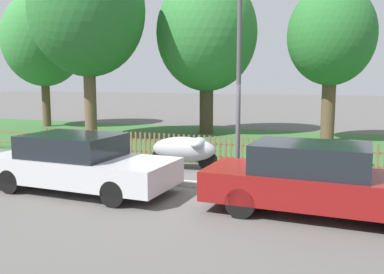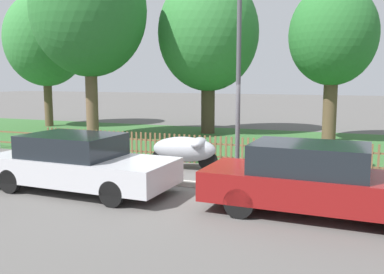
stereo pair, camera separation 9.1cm
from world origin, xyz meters
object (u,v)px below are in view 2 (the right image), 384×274
object	(u,v)px
parked_car_navy_estate	(318,180)
covered_motorcycle	(186,149)
tree_behind_motorcycle	(89,11)
tree_mid_park	(208,34)
street_lamp	(238,26)
tree_far_left	(333,36)
tree_nearest_kerb	(46,40)
parked_car_black_saloon	(79,163)

from	to	relation	value
parked_car_navy_estate	covered_motorcycle	bearing A→B (deg)	144.26
tree_behind_motorcycle	tree_mid_park	distance (m)	5.49
street_lamp	tree_mid_park	bearing A→B (deg)	112.79
covered_motorcycle	tree_far_left	xyz separation A→B (m)	(3.55, 7.26, 3.74)
parked_car_navy_estate	tree_mid_park	world-z (taller)	tree_mid_park
parked_car_navy_estate	tree_mid_park	distance (m)	13.14
parked_car_navy_estate	tree_nearest_kerb	xyz separation A→B (m)	(-15.20, 10.70, 3.98)
parked_car_black_saloon	tree_nearest_kerb	xyz separation A→B (m)	(-9.77, 10.81, 4.01)
street_lamp	tree_nearest_kerb	bearing A→B (deg)	144.95
tree_behind_motorcycle	tree_mid_park	xyz separation A→B (m)	(4.18, 3.47, -0.79)
parked_car_navy_estate	tree_mid_park	xyz separation A→B (m)	(-6.02, 10.98, 4.00)
covered_motorcycle	tree_nearest_kerb	xyz separation A→B (m)	(-11.24, 7.67, 4.09)
tree_nearest_kerb	covered_motorcycle	bearing A→B (deg)	-34.33
tree_mid_park	street_lamp	bearing A→B (deg)	-67.21
covered_motorcycle	tree_far_left	world-z (taller)	tree_far_left
tree_far_left	street_lamp	xyz separation A→B (m)	(-1.61, -8.83, -0.50)
covered_motorcycle	street_lamp	world-z (taller)	street_lamp
tree_nearest_kerb	street_lamp	bearing A→B (deg)	-35.05
parked_car_black_saloon	covered_motorcycle	bearing A→B (deg)	66.73
parked_car_black_saloon	street_lamp	xyz separation A→B (m)	(3.41, 1.56, 3.17)
tree_nearest_kerb	tree_mid_park	bearing A→B (deg)	1.72
covered_motorcycle	tree_nearest_kerb	bearing A→B (deg)	140.03
parked_car_navy_estate	tree_behind_motorcycle	distance (m)	13.54
parked_car_navy_estate	street_lamp	size ratio (longest dim) A/B	0.74
tree_behind_motorcycle	street_lamp	world-z (taller)	tree_behind_motorcycle
tree_mid_park	tree_nearest_kerb	bearing A→B (deg)	-178.28
parked_car_navy_estate	tree_far_left	size ratio (longest dim) A/B	0.71
covered_motorcycle	tree_nearest_kerb	distance (m)	14.21
parked_car_black_saloon	parked_car_navy_estate	xyz separation A→B (m)	(5.43, 0.11, 0.03)
parked_car_navy_estate	tree_nearest_kerb	distance (m)	19.01
tree_behind_motorcycle	tree_far_left	xyz separation A→B (m)	(9.79, 2.78, -1.16)
tree_behind_motorcycle	street_lamp	bearing A→B (deg)	-36.50
covered_motorcycle	tree_mid_park	size ratio (longest dim) A/B	0.27
covered_motorcycle	parked_car_navy_estate	bearing A→B (deg)	-43.01
parked_car_black_saloon	street_lamp	bearing A→B (deg)	26.36
covered_motorcycle	street_lamp	xyz separation A→B (m)	(1.95, -1.58, 3.24)
tree_nearest_kerb	tree_far_left	distance (m)	14.80
parked_car_black_saloon	parked_car_navy_estate	world-z (taller)	parked_car_navy_estate
tree_mid_park	tree_far_left	size ratio (longest dim) A/B	1.16
parked_car_black_saloon	tree_behind_motorcycle	world-z (taller)	tree_behind_motorcycle
parked_car_navy_estate	covered_motorcycle	xyz separation A→B (m)	(-3.97, 3.03, -0.11)
parked_car_black_saloon	tree_mid_park	bearing A→B (deg)	94.79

